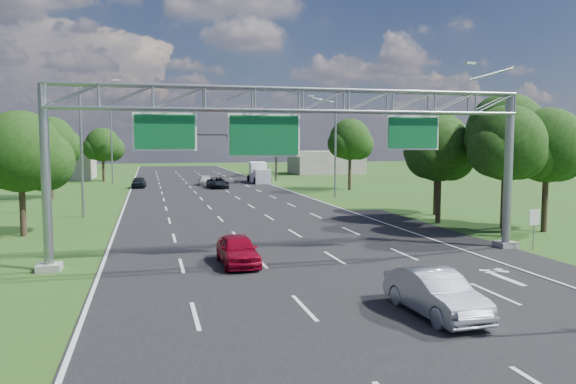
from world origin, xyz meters
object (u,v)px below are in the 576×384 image
object	(u,v)px
silver_sedan	(435,293)
sign_gantry	(302,113)
red_coupe	(238,250)
box_truck	(259,173)
regulatory_sign	(534,221)
traffic_signal	(252,145)

from	to	relation	value
silver_sedan	sign_gantry	bearing A→B (deg)	96.91
red_coupe	box_truck	xyz separation A→B (m)	(10.91, 51.31, 0.65)
sign_gantry	red_coupe	bearing A→B (deg)	-165.60
sign_gantry	red_coupe	size ratio (longest dim) A/B	5.80
sign_gantry	regulatory_sign	distance (m)	13.25
traffic_signal	silver_sedan	size ratio (longest dim) A/B	2.80
traffic_signal	red_coupe	distance (m)	55.01
traffic_signal	sign_gantry	bearing A→B (deg)	-97.68
regulatory_sign	red_coupe	distance (m)	15.34
sign_gantry	red_coupe	distance (m)	7.05
traffic_signal	regulatory_sign	bearing A→B (deg)	-84.80
sign_gantry	silver_sedan	bearing A→B (deg)	-79.75
box_truck	sign_gantry	bearing A→B (deg)	-91.59
traffic_signal	box_truck	size ratio (longest dim) A/B	1.61
red_coupe	box_truck	size ratio (longest dim) A/B	0.53
traffic_signal	silver_sedan	xyz separation A→B (m)	(-5.39, -62.71, -4.45)
box_truck	regulatory_sign	bearing A→B (deg)	-78.07
regulatory_sign	silver_sedan	bearing A→B (deg)	-139.91
red_coupe	silver_sedan	bearing A→B (deg)	-61.33
sign_gantry	box_truck	world-z (taller)	sign_gantry
red_coupe	box_truck	distance (m)	52.47
regulatory_sign	traffic_signal	xyz separation A→B (m)	(-4.92, 54.02, 3.66)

